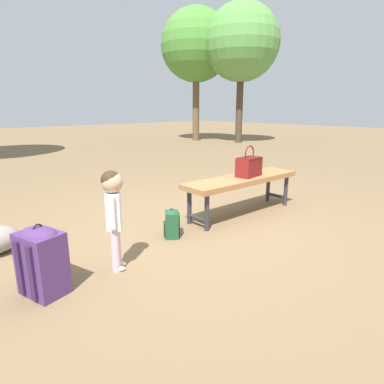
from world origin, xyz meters
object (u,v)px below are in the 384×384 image
backpack_large (42,259)px  tree_near (242,43)px  handbag (249,166)px  tree_mid (196,46)px  backpack_small (172,223)px  child_standing (113,206)px  park_bench (242,182)px

backpack_large → tree_near: tree_near is taller
handbag → tree_mid: size_ratio=0.08×
backpack_large → backpack_small: (-1.28, -0.18, -0.11)m
handbag → child_standing: 1.92m
child_standing → backpack_large: size_ratio=1.57×
handbag → tree_mid: bearing=-129.8°
child_standing → tree_mid: 10.78m
park_bench → child_standing: (1.82, 0.21, 0.13)m
child_standing → backpack_small: (-0.74, -0.21, -0.38)m
handbag → backpack_large: handbag is taller
park_bench → backpack_small: 1.11m
child_standing → backpack_small: child_standing is taller
handbag → park_bench: bearing=-13.8°
backpack_small → child_standing: bearing=16.1°
backpack_large → tree_mid: bearing=-139.3°
park_bench → handbag: handbag is taller
tree_near → handbag: bearing=39.8°
backpack_small → tree_mid: size_ratio=0.06×
backpack_large → tree_near: 10.71m
backpack_large → handbag: bearing=-176.6°
tree_near → child_standing: bearing=33.5°
tree_mid → backpack_small: bearing=44.8°
park_bench → tree_mid: bearing=-130.3°
backpack_large → tree_mid: (-8.17, -7.02, 3.13)m
handbag → backpack_large: bearing=3.4°
backpack_large → backpack_small: size_ratio=1.72×
child_standing → tree_near: (-8.19, -5.42, 2.81)m
park_bench → handbag: size_ratio=4.39×
handbag → backpack_large: 2.47m
tree_mid → park_bench: bearing=49.7°
backpack_small → tree_near: 9.63m
park_bench → tree_near: bearing=-140.7°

